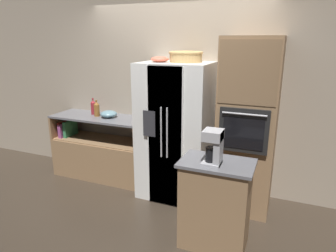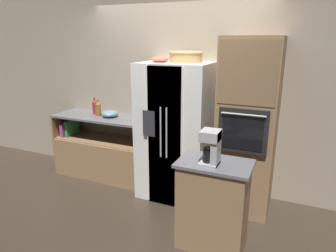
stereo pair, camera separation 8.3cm
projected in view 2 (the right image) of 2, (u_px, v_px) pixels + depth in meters
The scene contains 12 objects.
ground_plane at pixel (164, 193), 4.12m from camera, with size 20.00×20.00×0.00m, color #382D23.
wall_back at pixel (177, 87), 4.14m from camera, with size 12.00×0.06×2.80m.
counter_left at pixel (103, 154), 4.59m from camera, with size 1.46×0.55×0.94m.
refrigerator at pixel (175, 131), 3.89m from camera, with size 0.89×0.75×1.76m.
wall_oven at pixel (248, 127), 3.53m from camera, with size 0.65×0.70×2.07m.
island_counter at pixel (213, 204), 2.97m from camera, with size 0.70×0.46×0.91m.
wicker_basket at pixel (186, 56), 3.65m from camera, with size 0.42×0.42×0.13m.
fruit_bowl at pixel (160, 59), 3.67m from camera, with size 0.22×0.22×0.07m.
bottle_tall at pixel (98, 108), 4.41m from camera, with size 0.08×0.08×0.24m.
bottle_short at pixel (95, 107), 4.52m from camera, with size 0.07×0.07×0.25m.
mixing_bowl at pixel (110, 114), 4.36m from camera, with size 0.24×0.24×0.10m.
coffee_maker at pixel (212, 146), 2.74m from camera, with size 0.17×0.19×0.33m.
Camera 2 is at (1.54, -3.37, 2.03)m, focal length 32.00 mm.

